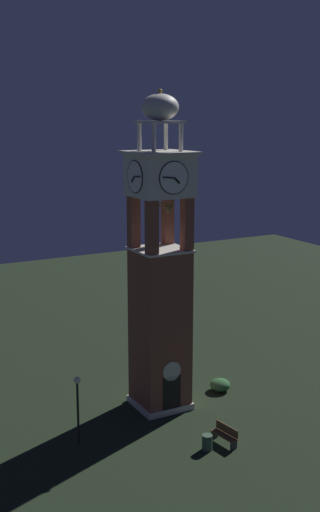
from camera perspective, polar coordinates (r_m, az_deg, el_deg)
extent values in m
plane|color=black|center=(38.13, 0.00, -12.97)|extent=(80.00, 80.00, 0.00)
cube|color=brown|center=(36.43, 0.00, -6.51)|extent=(2.68, 2.68, 9.06)
cube|color=silver|center=(38.06, 0.00, -12.73)|extent=(2.88, 2.88, 0.35)
cube|color=black|center=(36.58, 1.04, -12.13)|extent=(1.10, 0.04, 2.20)
cylinder|color=silver|center=(36.02, 1.05, -10.11)|extent=(1.10, 0.04, 1.10)
cube|color=brown|center=(33.54, -0.72, 2.45)|extent=(0.56, 0.56, 2.96)
cube|color=brown|center=(34.57, 2.39, 2.74)|extent=(0.56, 0.56, 2.96)
cube|color=brown|center=(35.40, -2.33, 2.96)|extent=(0.56, 0.56, 2.96)
cube|color=brown|center=(36.38, 0.67, 3.23)|extent=(0.56, 0.56, 2.96)
cube|color=silver|center=(35.22, 0.00, 0.57)|extent=(2.84, 2.84, 0.12)
cone|color=brown|center=(35.15, 0.84, 4.21)|extent=(0.51, 0.51, 0.46)
cone|color=brown|center=(35.41, -0.26, 4.27)|extent=(0.43, 0.43, 0.40)
cone|color=brown|center=(34.86, -0.99, 4.14)|extent=(0.40, 0.40, 0.40)
cone|color=brown|center=(34.33, -0.55, 4.01)|extent=(0.38, 0.38, 0.42)
cone|color=brown|center=(34.43, 0.74, 4.04)|extent=(0.57, 0.57, 0.41)
cube|color=silver|center=(34.62, 0.00, 7.10)|extent=(2.92, 2.92, 2.23)
cylinder|color=white|center=(33.34, 1.23, 6.89)|extent=(1.70, 0.05, 1.70)
torus|color=black|center=(33.34, 1.23, 6.89)|extent=(1.72, 0.06, 1.72)
cube|color=black|center=(33.38, 1.51, 6.65)|extent=(0.37, 0.03, 0.36)
cube|color=black|center=(33.12, 0.77, 6.91)|extent=(0.68, 0.03, 0.12)
cylinder|color=white|center=(35.93, -1.14, 7.28)|extent=(1.70, 0.05, 1.70)
torus|color=black|center=(35.93, -1.14, 7.28)|extent=(1.72, 0.06, 1.72)
cube|color=black|center=(36.06, -0.97, 7.07)|extent=(0.37, 0.03, 0.36)
cube|color=black|center=(35.82, -1.67, 7.31)|extent=(0.68, 0.03, 0.12)
cylinder|color=white|center=(33.94, -2.21, 6.98)|extent=(0.05, 1.70, 1.70)
torus|color=black|center=(33.94, -2.21, 6.98)|extent=(0.06, 1.72, 1.72)
cube|color=black|center=(34.07, -2.42, 6.76)|extent=(0.03, 0.37, 0.36)
cube|color=black|center=(33.61, -2.05, 6.98)|extent=(0.03, 0.68, 0.12)
cylinder|color=white|center=(35.36, 2.12, 7.20)|extent=(0.05, 1.70, 1.70)
torus|color=black|center=(35.36, 2.12, 7.20)|extent=(0.06, 1.72, 1.72)
cube|color=black|center=(35.53, 2.08, 6.99)|extent=(0.03, 0.37, 0.36)
cube|color=black|center=(35.09, 2.49, 7.20)|extent=(0.03, 0.68, 0.12)
cube|color=silver|center=(34.54, 0.00, 9.07)|extent=(3.28, 3.28, 0.16)
cylinder|color=silver|center=(33.41, -0.56, 10.34)|extent=(0.22, 0.22, 1.44)
cylinder|color=silver|center=(34.20, 1.86, 10.38)|extent=(0.22, 0.22, 1.44)
cylinder|color=silver|center=(34.84, -1.82, 10.42)|extent=(0.22, 0.22, 1.44)
cylinder|color=silver|center=(35.59, 0.52, 10.46)|extent=(0.22, 0.22, 1.44)
cube|color=silver|center=(34.48, 0.00, 11.70)|extent=(2.05, 2.05, 0.12)
ellipsoid|color=silver|center=(34.48, 0.00, 12.95)|extent=(1.97, 1.97, 1.39)
sphere|color=#B79338|center=(34.50, 0.00, 14.30)|extent=(0.24, 0.24, 0.24)
cube|color=brown|center=(34.09, 5.65, -15.43)|extent=(0.66, 1.65, 0.06)
cube|color=brown|center=(34.08, 5.91, -14.92)|extent=(0.27, 1.59, 0.44)
cube|color=#2D2D33|center=(33.74, 6.50, -16.22)|extent=(0.40, 0.13, 0.42)
cube|color=#2D2D33|center=(34.68, 4.82, -15.35)|extent=(0.40, 0.13, 0.42)
cylinder|color=black|center=(33.62, -7.22, -13.63)|extent=(0.12, 0.12, 3.26)
sphere|color=#F9EFCC|center=(32.87, -7.31, -10.79)|extent=(0.36, 0.36, 0.36)
cylinder|color=#38513D|center=(33.49, 4.17, -16.04)|extent=(0.52, 0.52, 0.80)
ellipsoid|color=#336638|center=(39.96, 5.31, -11.21)|extent=(1.22, 1.22, 0.73)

